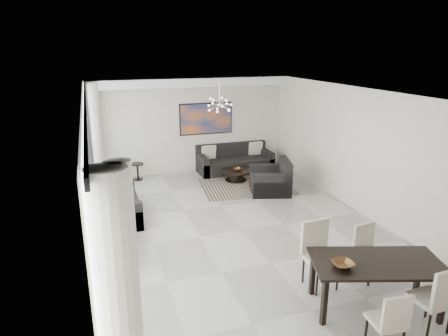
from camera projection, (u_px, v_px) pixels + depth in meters
name	position (u px, v px, depth m)	size (l,w,h in m)	color
room_shell	(264.00, 164.00, 8.28)	(6.00, 9.00, 2.90)	#A8A39B
window_wall	(98.00, 179.00, 7.27)	(0.37, 8.95, 2.90)	silver
soffit	(191.00, 83.00, 11.66)	(5.98, 0.40, 0.26)	white
painting	(206.00, 119.00, 12.29)	(1.68, 0.04, 0.98)	#CD5E1C
chandelier	(220.00, 105.00, 10.24)	(0.66, 0.66, 0.71)	silver
rug	(246.00, 186.00, 11.26)	(2.44, 1.88, 0.01)	black
coffee_table	(236.00, 175.00, 11.70)	(0.90, 0.90, 0.31)	black
bowl_coffee	(237.00, 169.00, 11.61)	(0.26, 0.26, 0.08)	brown
sofa_main	(234.00, 162.00, 12.57)	(2.31, 0.95, 0.84)	black
loveseat	(114.00, 206.00, 9.08)	(0.99, 1.76, 0.88)	black
armchair	(272.00, 181.00, 10.74)	(1.27, 1.30, 0.90)	black
side_table	(138.00, 169.00, 11.71)	(0.37, 0.37, 0.51)	black
tv_console	(110.00, 247.00, 7.37)	(0.42, 1.48, 0.46)	black
television	(117.00, 222.00, 7.23)	(0.95, 0.12, 0.55)	gray
dining_table	(377.00, 267.00, 5.82)	(2.08, 1.48, 0.78)	black
dining_chair_sw	(391.00, 319.00, 5.01)	(0.44, 0.44, 0.88)	beige
dining_chair_se	(438.00, 296.00, 5.33)	(0.49, 0.49, 1.03)	beige
dining_chair_nw	(318.00, 249.00, 6.49)	(0.53, 0.53, 1.09)	beige
dining_chair_ne	(367.00, 247.00, 6.72)	(0.48, 0.48, 0.94)	beige
bowl_dining	(343.00, 264.00, 5.65)	(0.30, 0.30, 0.07)	brown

